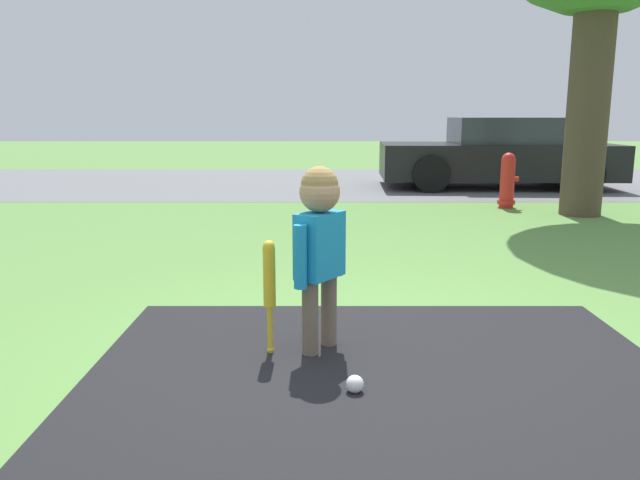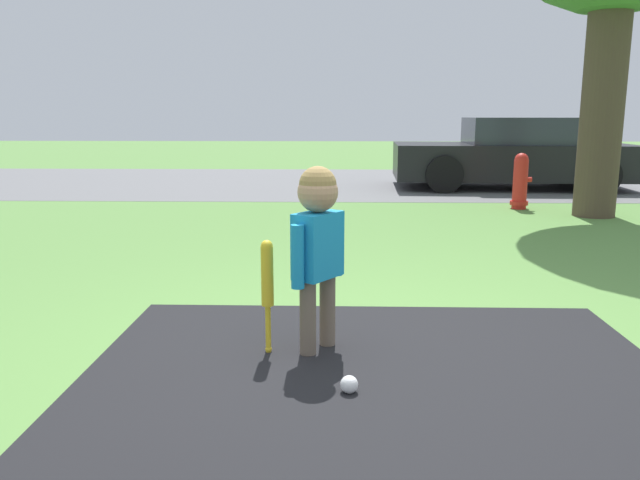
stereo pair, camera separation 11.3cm
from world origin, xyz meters
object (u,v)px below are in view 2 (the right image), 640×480
child (318,233)px  fire_hydrant (520,182)px  sports_ball (349,384)px  baseball_bat (267,280)px  parked_car (513,155)px

child → fire_hydrant: 6.23m
child → sports_ball: size_ratio=12.01×
baseball_bat → sports_ball: (0.45, -0.51, -0.38)m
baseball_bat → sports_ball: bearing=-48.9°
baseball_bat → sports_ball: baseball_bat is taller
sports_ball → fire_hydrant: 6.68m
sports_ball → fire_hydrant: bearing=67.6°
child → parked_car: 8.93m
child → baseball_bat: (-0.28, -0.05, -0.26)m
child → baseball_bat: 0.38m
child → baseball_bat: bearing=136.4°
child → fire_hydrant: child is taller
baseball_bat → parked_car: bearing=66.6°
parked_car → sports_ball: bearing=72.8°
baseball_bat → parked_car: parked_car is taller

